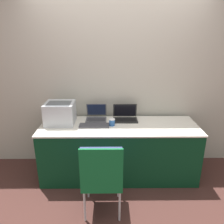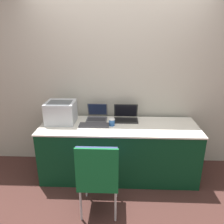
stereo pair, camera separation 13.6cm
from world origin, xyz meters
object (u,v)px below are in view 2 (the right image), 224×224
at_px(laptop_left, 97,116).
at_px(coffee_cup, 112,122).
at_px(chair, 98,174).
at_px(external_keyboard, 94,125).
at_px(laptop_right, 126,117).
at_px(printer, 61,111).

relative_size(laptop_left, coffee_cup, 3.17).
bearing_deg(laptop_left, coffee_cup, -45.26).
bearing_deg(coffee_cup, chair, -98.19).
distance_m(external_keyboard, chair, 0.81).
bearing_deg(coffee_cup, laptop_right, 47.66).
bearing_deg(chair, printer, 124.10).
distance_m(printer, laptop_right, 0.92).
xyz_separation_m(laptop_right, chair, (-0.31, -1.00, -0.26)).
bearing_deg(coffee_cup, printer, 172.93).
relative_size(laptop_left, laptop_right, 0.87).
distance_m(laptop_left, laptop_right, 0.42).
xyz_separation_m(printer, laptop_left, (0.48, 0.14, -0.11)).
height_order(laptop_left, external_keyboard, laptop_left).
xyz_separation_m(coffee_cup, chair, (-0.11, -0.79, -0.26)).
distance_m(printer, laptop_left, 0.52).
xyz_separation_m(laptop_left, external_keyboard, (-0.01, -0.25, -0.04)).
distance_m(external_keyboard, coffee_cup, 0.24).
xyz_separation_m(laptop_left, laptop_right, (0.42, -0.02, 0.00)).
relative_size(printer, laptop_right, 1.14).
distance_m(printer, external_keyboard, 0.51).
bearing_deg(chair, coffee_cup, 81.81).
bearing_deg(printer, chair, -55.90).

